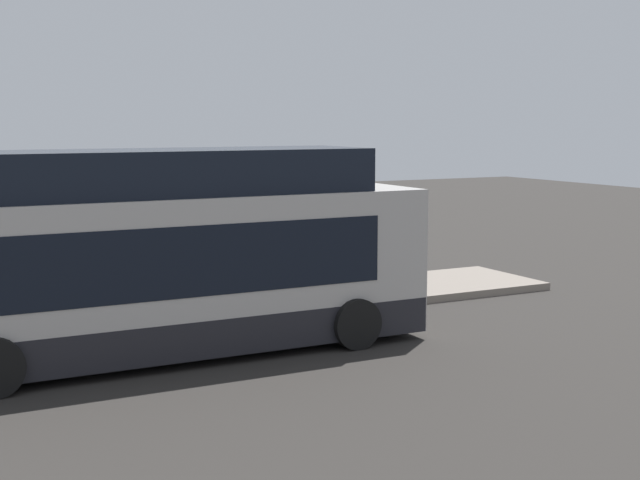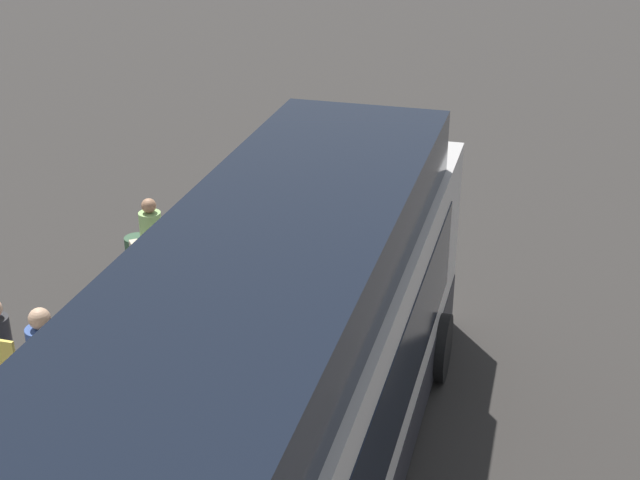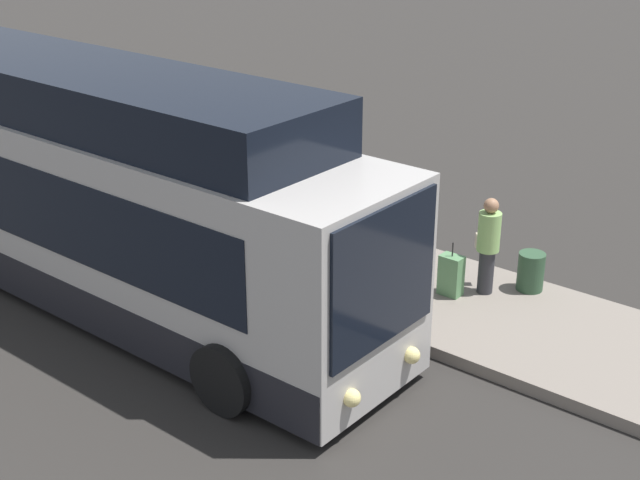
{
  "view_description": "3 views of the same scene",
  "coord_description": "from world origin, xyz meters",
  "px_view_note": "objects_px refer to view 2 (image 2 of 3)",
  "views": [
    {
      "loc": [
        -6.01,
        -16.0,
        4.43
      ],
      "look_at": [
        2.61,
        0.52,
        1.92
      ],
      "focal_mm": 50.0,
      "sensor_mm": 36.0,
      "label": 1
    },
    {
      "loc": [
        -8.58,
        -2.56,
        7.38
      ],
      "look_at": [
        2.61,
        0.52,
        1.92
      ],
      "focal_mm": 50.0,
      "sensor_mm": 36.0,
      "label": 2
    },
    {
      "loc": [
        9.77,
        -8.26,
        6.79
      ],
      "look_at": [
        2.61,
        0.52,
        1.92
      ],
      "focal_mm": 50.0,
      "sensor_mm": 36.0,
      "label": 3
    }
  ],
  "objects_px": {
    "passenger_waiting": "(47,367)",
    "passenger_with_bags": "(1,355)",
    "bus_lead": "(281,404)",
    "trash_bin": "(138,254)",
    "passenger_boarding": "(151,241)",
    "suitcase": "(169,284)"
  },
  "relations": [
    {
      "from": "passenger_waiting",
      "to": "trash_bin",
      "type": "relative_size",
      "value": 2.83
    },
    {
      "from": "passenger_waiting",
      "to": "passenger_with_bags",
      "type": "xyz_separation_m",
      "value": [
        0.15,
        0.76,
        -0.03
      ]
    },
    {
      "from": "bus_lead",
      "to": "suitcase",
      "type": "distance_m",
      "value": 5.56
    },
    {
      "from": "bus_lead",
      "to": "passenger_with_bags",
      "type": "relative_size",
      "value": 5.89
    },
    {
      "from": "passenger_boarding",
      "to": "passenger_with_bags",
      "type": "distance_m",
      "value": 3.83
    },
    {
      "from": "passenger_with_bags",
      "to": "trash_bin",
      "type": "distance_m",
      "value": 4.41
    },
    {
      "from": "passenger_with_bags",
      "to": "trash_bin",
      "type": "bearing_deg",
      "value": 171.79
    },
    {
      "from": "passenger_boarding",
      "to": "bus_lead",
      "type": "bearing_deg",
      "value": 177.91
    },
    {
      "from": "suitcase",
      "to": "trash_bin",
      "type": "xyz_separation_m",
      "value": [
        0.92,
        0.99,
        -0.02
      ]
    },
    {
      "from": "bus_lead",
      "to": "passenger_boarding",
      "type": "relative_size",
      "value": 6.36
    },
    {
      "from": "passenger_boarding",
      "to": "trash_bin",
      "type": "bearing_deg",
      "value": 4.4
    },
    {
      "from": "bus_lead",
      "to": "trash_bin",
      "type": "relative_size",
      "value": 16.12
    },
    {
      "from": "passenger_with_bags",
      "to": "suitcase",
      "type": "relative_size",
      "value": 1.92
    },
    {
      "from": "bus_lead",
      "to": "passenger_waiting",
      "type": "height_order",
      "value": "bus_lead"
    },
    {
      "from": "passenger_boarding",
      "to": "trash_bin",
      "type": "distance_m",
      "value": 0.95
    },
    {
      "from": "passenger_waiting",
      "to": "trash_bin",
      "type": "height_order",
      "value": "passenger_waiting"
    },
    {
      "from": "passenger_with_bags",
      "to": "suitcase",
      "type": "height_order",
      "value": "passenger_with_bags"
    },
    {
      "from": "passenger_waiting",
      "to": "suitcase",
      "type": "distance_m",
      "value": 3.64
    },
    {
      "from": "passenger_waiting",
      "to": "suitcase",
      "type": "relative_size",
      "value": 1.99
    },
    {
      "from": "bus_lead",
      "to": "trash_bin",
      "type": "xyz_separation_m",
      "value": [
        5.21,
        4.31,
        -1.24
      ]
    },
    {
      "from": "passenger_waiting",
      "to": "passenger_with_bags",
      "type": "relative_size",
      "value": 1.04
    },
    {
      "from": "suitcase",
      "to": "trash_bin",
      "type": "distance_m",
      "value": 1.36
    }
  ]
}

